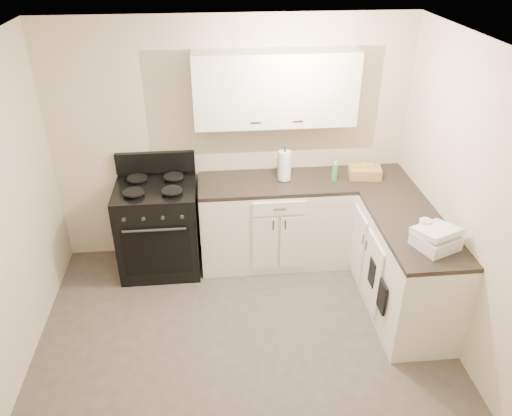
{
  "coord_description": "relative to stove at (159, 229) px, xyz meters",
  "views": [
    {
      "loc": [
        -0.2,
        -2.94,
        3.21
      ],
      "look_at": [
        0.16,
        0.85,
        1.02
      ],
      "focal_mm": 35.0,
      "sensor_mm": 36.0,
      "label": 1
    }
  ],
  "objects": [
    {
      "name": "floor",
      "position": [
        0.78,
        -1.48,
        -0.46
      ],
      "size": [
        3.6,
        3.6,
        0.0
      ],
      "primitive_type": "plane",
      "color": "#473F38",
      "rests_on": "ground"
    },
    {
      "name": "ceiling",
      "position": [
        0.78,
        -1.48,
        2.04
      ],
      "size": [
        3.6,
        3.6,
        0.0
      ],
      "primitive_type": "plane",
      "color": "white",
      "rests_on": "wall_back"
    },
    {
      "name": "wall_back",
      "position": [
        0.78,
        0.32,
        0.79
      ],
      "size": [
        3.6,
        0.0,
        3.6
      ],
      "primitive_type": "plane",
      "rotation": [
        1.57,
        0.0,
        0.0
      ],
      "color": "beige",
      "rests_on": "ground"
    },
    {
      "name": "wall_right",
      "position": [
        2.58,
        -1.48,
        0.79
      ],
      "size": [
        0.0,
        3.6,
        3.6
      ],
      "primitive_type": "plane",
      "rotation": [
        1.57,
        0.0,
        -1.57
      ],
      "color": "beige",
      "rests_on": "ground"
    },
    {
      "name": "base_cabinets_back",
      "position": [
        1.2,
        0.02,
        -0.01
      ],
      "size": [
        1.55,
        0.6,
        0.9
      ],
      "primitive_type": "cube",
      "color": "white",
      "rests_on": "floor"
    },
    {
      "name": "base_cabinets_right",
      "position": [
        2.28,
        -0.63,
        -0.01
      ],
      "size": [
        0.6,
        1.9,
        0.9
      ],
      "primitive_type": "cube",
      "color": "white",
      "rests_on": "floor"
    },
    {
      "name": "countertop_back",
      "position": [
        1.2,
        0.02,
        0.46
      ],
      "size": [
        1.55,
        0.6,
        0.04
      ],
      "primitive_type": "cube",
      "color": "black",
      "rests_on": "base_cabinets_back"
    },
    {
      "name": "countertop_right",
      "position": [
        2.28,
        -0.63,
        0.46
      ],
      "size": [
        0.6,
        1.9,
        0.04
      ],
      "primitive_type": "cube",
      "color": "black",
      "rests_on": "base_cabinets_right"
    },
    {
      "name": "upper_cabinets",
      "position": [
        1.2,
        0.18,
        1.38
      ],
      "size": [
        1.55,
        0.3,
        0.7
      ],
      "primitive_type": "cube",
      "color": "white",
      "rests_on": "wall_back"
    },
    {
      "name": "stove",
      "position": [
        0.0,
        0.0,
        0.0
      ],
      "size": [
        0.8,
        0.68,
        0.97
      ],
      "primitive_type": "cube",
      "color": "black",
      "rests_on": "floor"
    },
    {
      "name": "knife_block",
      "position": [
        1.29,
        0.09,
        0.59
      ],
      "size": [
        0.12,
        0.12,
        0.22
      ],
      "primitive_type": "cube",
      "rotation": [
        0.0,
        0.0,
        0.34
      ],
      "color": "tan",
      "rests_on": "countertop_back"
    },
    {
      "name": "paper_towel",
      "position": [
        1.29,
        0.05,
        0.63
      ],
      "size": [
        0.14,
        0.14,
        0.31
      ],
      "primitive_type": "cylinder",
      "rotation": [
        0.0,
        0.0,
        0.08
      ],
      "color": "white",
      "rests_on": "countertop_back"
    },
    {
      "name": "soap_bottle",
      "position": [
        1.79,
        -0.01,
        0.57
      ],
      "size": [
        0.07,
        0.07,
        0.17
      ],
      "primitive_type": "cylinder",
      "rotation": [
        0.0,
        0.0,
        0.18
      ],
      "color": "green",
      "rests_on": "countertop_back"
    },
    {
      "name": "wicker_basket",
      "position": [
        2.12,
        0.03,
        0.53
      ],
      "size": [
        0.35,
        0.26,
        0.11
      ],
      "primitive_type": "cube",
      "rotation": [
        0.0,
        0.0,
        -0.16
      ],
      "color": "tan",
      "rests_on": "countertop_right"
    },
    {
      "name": "countertop_grill",
      "position": [
        2.32,
        -1.25,
        0.54
      ],
      "size": [
        0.39,
        0.38,
        0.11
      ],
      "primitive_type": "cube",
      "rotation": [
        0.0,
        0.0,
        0.39
      ],
      "color": "white",
      "rests_on": "countertop_right"
    },
    {
      "name": "glass_jar",
      "position": [
        2.28,
        -1.11,
        0.56
      ],
      "size": [
        0.12,
        0.12,
        0.17
      ],
      "primitive_type": "cylinder",
      "rotation": [
        0.0,
        0.0,
        -0.2
      ],
      "color": "silver",
      "rests_on": "countertop_right"
    },
    {
      "name": "oven_mitt_near",
      "position": [
        1.96,
        -1.25,
        -0.01
      ],
      "size": [
        0.02,
        0.16,
        0.29
      ],
      "primitive_type": "cube",
      "color": "black",
      "rests_on": "base_cabinets_right"
    },
    {
      "name": "oven_mitt_far",
      "position": [
        1.96,
        -0.96,
        0.02
      ],
      "size": [
        0.02,
        0.15,
        0.25
      ],
      "primitive_type": "cube",
      "color": "black",
      "rests_on": "base_cabinets_right"
    }
  ]
}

